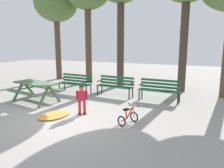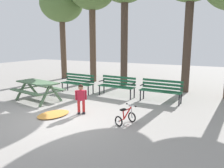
{
  "view_description": "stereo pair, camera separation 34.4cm",
  "coord_description": "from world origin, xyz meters",
  "px_view_note": "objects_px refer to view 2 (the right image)",
  "views": [
    {
      "loc": [
        3.98,
        -5.22,
        2.27
      ],
      "look_at": [
        0.97,
        1.61,
        0.85
      ],
      "focal_mm": 34.98,
      "sensor_mm": 36.0,
      "label": 1
    },
    {
      "loc": [
        4.3,
        -5.07,
        2.27
      ],
      "look_at": [
        0.97,
        1.61,
        0.85
      ],
      "focal_mm": 34.98,
      "sensor_mm": 36.0,
      "label": 2
    }
  ],
  "objects_px": {
    "picnic_table": "(38,86)",
    "park_bench_left": "(117,85)",
    "park_bench_right": "(161,89)",
    "kids_bicycle": "(125,117)",
    "child_standing": "(81,97)",
    "park_bench_far_left": "(78,82)"
  },
  "relations": [
    {
      "from": "park_bench_left",
      "to": "child_standing",
      "type": "height_order",
      "value": "child_standing"
    },
    {
      "from": "picnic_table",
      "to": "park_bench_right",
      "type": "xyz_separation_m",
      "value": [
        4.39,
        2.01,
        -0.08
      ]
    },
    {
      "from": "picnic_table",
      "to": "park_bench_left",
      "type": "distance_m",
      "value": 3.24
    },
    {
      "from": "park_bench_far_left",
      "to": "kids_bicycle",
      "type": "bearing_deg",
      "value": -37.77
    },
    {
      "from": "child_standing",
      "to": "kids_bicycle",
      "type": "bearing_deg",
      "value": -7.87
    },
    {
      "from": "picnic_table",
      "to": "park_bench_far_left",
      "type": "relative_size",
      "value": 1.24
    },
    {
      "from": "park_bench_left",
      "to": "park_bench_right",
      "type": "xyz_separation_m",
      "value": [
        1.9,
        -0.05,
        0.0
      ]
    },
    {
      "from": "picnic_table",
      "to": "kids_bicycle",
      "type": "distance_m",
      "value": 4.2
    },
    {
      "from": "park_bench_right",
      "to": "child_standing",
      "type": "xyz_separation_m",
      "value": [
        -1.94,
        -2.61,
        0.06
      ]
    },
    {
      "from": "park_bench_far_left",
      "to": "kids_bicycle",
      "type": "xyz_separation_m",
      "value": [
        3.5,
        -2.71,
        -0.31
      ]
    },
    {
      "from": "park_bench_left",
      "to": "kids_bicycle",
      "type": "relative_size",
      "value": 2.58
    },
    {
      "from": "child_standing",
      "to": "kids_bicycle",
      "type": "height_order",
      "value": "child_standing"
    },
    {
      "from": "picnic_table",
      "to": "park_bench_right",
      "type": "distance_m",
      "value": 4.83
    },
    {
      "from": "park_bench_right",
      "to": "child_standing",
      "type": "relative_size",
      "value": 1.65
    },
    {
      "from": "park_bench_left",
      "to": "park_bench_right",
      "type": "distance_m",
      "value": 1.9
    },
    {
      "from": "park_bench_far_left",
      "to": "park_bench_right",
      "type": "bearing_deg",
      "value": 1.84
    },
    {
      "from": "park_bench_left",
      "to": "kids_bicycle",
      "type": "xyz_separation_m",
      "value": [
        1.6,
        -2.89,
        -0.31
      ]
    },
    {
      "from": "park_bench_right",
      "to": "kids_bicycle",
      "type": "height_order",
      "value": "park_bench_right"
    },
    {
      "from": "picnic_table",
      "to": "park_bench_right",
      "type": "relative_size",
      "value": 1.25
    },
    {
      "from": "park_bench_right",
      "to": "kids_bicycle",
      "type": "xyz_separation_m",
      "value": [
        -0.29,
        -2.84,
        -0.31
      ]
    },
    {
      "from": "park_bench_far_left",
      "to": "child_standing",
      "type": "relative_size",
      "value": 1.67
    },
    {
      "from": "child_standing",
      "to": "picnic_table",
      "type": "bearing_deg",
      "value": 166.33
    }
  ]
}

